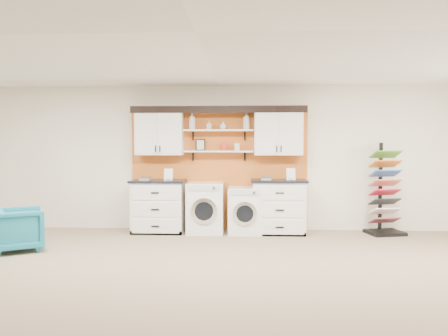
# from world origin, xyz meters

# --- Properties ---
(floor) EXTENTS (10.00, 10.00, 0.00)m
(floor) POSITION_xyz_m (0.00, 0.00, 0.00)
(floor) COLOR gray
(floor) RESTS_ON ground
(ceiling) EXTENTS (10.00, 10.00, 0.00)m
(ceiling) POSITION_xyz_m (0.00, 0.00, 2.80)
(ceiling) COLOR white
(ceiling) RESTS_ON wall_back
(wall_back) EXTENTS (10.00, 0.00, 10.00)m
(wall_back) POSITION_xyz_m (0.00, 4.00, 1.40)
(wall_back) COLOR #F0E5CF
(wall_back) RESTS_ON floor
(accent_panel) EXTENTS (3.40, 0.07, 2.40)m
(accent_panel) POSITION_xyz_m (0.00, 3.96, 1.20)
(accent_panel) COLOR #C56021
(accent_panel) RESTS_ON wall_back
(upper_cabinet_left) EXTENTS (0.90, 0.35, 0.84)m
(upper_cabinet_left) POSITION_xyz_m (-1.13, 3.79, 1.88)
(upper_cabinet_left) COLOR white
(upper_cabinet_left) RESTS_ON wall_back
(upper_cabinet_right) EXTENTS (0.90, 0.35, 0.84)m
(upper_cabinet_right) POSITION_xyz_m (1.13, 3.79, 1.88)
(upper_cabinet_right) COLOR white
(upper_cabinet_right) RESTS_ON wall_back
(shelf_lower) EXTENTS (1.32, 0.28, 0.03)m
(shelf_lower) POSITION_xyz_m (0.00, 3.80, 1.53)
(shelf_lower) COLOR white
(shelf_lower) RESTS_ON wall_back
(shelf_upper) EXTENTS (1.32, 0.28, 0.03)m
(shelf_upper) POSITION_xyz_m (0.00, 3.80, 1.93)
(shelf_upper) COLOR white
(shelf_upper) RESTS_ON wall_back
(crown_molding) EXTENTS (3.30, 0.41, 0.13)m
(crown_molding) POSITION_xyz_m (0.00, 3.81, 2.33)
(crown_molding) COLOR black
(crown_molding) RESTS_ON wall_back
(picture_frame) EXTENTS (0.18, 0.02, 0.22)m
(picture_frame) POSITION_xyz_m (-0.35, 3.85, 1.66)
(picture_frame) COLOR black
(picture_frame) RESTS_ON shelf_lower
(canister_red) EXTENTS (0.11, 0.11, 0.16)m
(canister_red) POSITION_xyz_m (0.10, 3.80, 1.62)
(canister_red) COLOR red
(canister_red) RESTS_ON shelf_lower
(canister_cream) EXTENTS (0.10, 0.10, 0.14)m
(canister_cream) POSITION_xyz_m (0.35, 3.80, 1.61)
(canister_cream) COLOR silver
(canister_cream) RESTS_ON shelf_lower
(base_cabinet_left) EXTENTS (1.02, 0.66, 0.99)m
(base_cabinet_left) POSITION_xyz_m (-1.13, 3.64, 0.50)
(base_cabinet_left) COLOR white
(base_cabinet_left) RESTS_ON floor
(base_cabinet_right) EXTENTS (1.03, 0.66, 1.01)m
(base_cabinet_right) POSITION_xyz_m (1.13, 3.64, 0.50)
(base_cabinet_right) COLOR white
(base_cabinet_right) RESTS_ON floor
(washer) EXTENTS (0.68, 0.71, 0.95)m
(washer) POSITION_xyz_m (-0.23, 3.64, 0.47)
(washer) COLOR white
(washer) RESTS_ON floor
(dryer) EXTENTS (0.62, 0.71, 0.86)m
(dryer) POSITION_xyz_m (0.50, 3.64, 0.43)
(dryer) COLOR white
(dryer) RESTS_ON floor
(sample_rack) EXTENTS (0.71, 0.63, 1.70)m
(sample_rack) POSITION_xyz_m (3.09, 3.68, 0.54)
(sample_rack) COLOR black
(sample_rack) RESTS_ON floor
(armchair) EXTENTS (0.99, 0.98, 0.67)m
(armchair) POSITION_xyz_m (-3.03, 2.11, 0.33)
(armchair) COLOR #177591
(armchair) RESTS_ON floor
(soap_bottle_a) EXTENTS (0.15, 0.15, 0.32)m
(soap_bottle_a) POSITION_xyz_m (-0.50, 3.80, 2.11)
(soap_bottle_a) COLOR silver
(soap_bottle_a) RESTS_ON shelf_upper
(soap_bottle_b) EXTENTS (0.10, 0.10, 0.17)m
(soap_bottle_b) POSITION_xyz_m (-0.18, 3.80, 2.03)
(soap_bottle_b) COLOR silver
(soap_bottle_b) RESTS_ON shelf_upper
(soap_bottle_c) EXTENTS (0.15, 0.15, 0.15)m
(soap_bottle_c) POSITION_xyz_m (0.08, 3.80, 2.02)
(soap_bottle_c) COLOR silver
(soap_bottle_c) RESTS_ON shelf_upper
(soap_bottle_d) EXTENTS (0.15, 0.15, 0.34)m
(soap_bottle_d) POSITION_xyz_m (0.53, 3.80, 2.11)
(soap_bottle_d) COLOR silver
(soap_bottle_d) RESTS_ON shelf_upper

